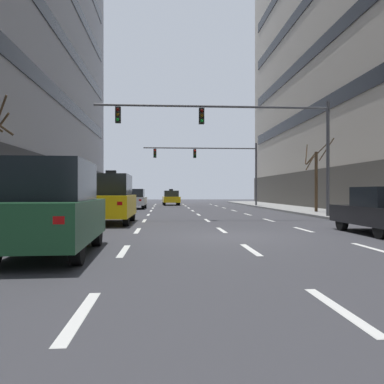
# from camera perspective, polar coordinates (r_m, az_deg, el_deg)

# --- Properties ---
(ground_plane) EXTENTS (120.00, 120.00, 0.00)m
(ground_plane) POSITION_cam_1_polar(r_m,az_deg,el_deg) (12.98, 5.61, -6.39)
(ground_plane) COLOR #38383D
(lane_stripe_l1_s2) EXTENTS (0.16, 2.00, 0.01)m
(lane_stripe_l1_s2) POSITION_cam_1_polar(r_m,az_deg,el_deg) (5.03, -15.89, -16.76)
(lane_stripe_l1_s2) COLOR silver
(lane_stripe_l1_s2) RESTS_ON ground
(lane_stripe_l1_s3) EXTENTS (0.16, 2.00, 0.01)m
(lane_stripe_l1_s3) POSITION_cam_1_polar(r_m,az_deg,el_deg) (9.87, -9.87, -8.42)
(lane_stripe_l1_s3) COLOR silver
(lane_stripe_l1_s3) RESTS_ON ground
(lane_stripe_l1_s4) EXTENTS (0.16, 2.00, 0.01)m
(lane_stripe_l1_s4) POSITION_cam_1_polar(r_m,az_deg,el_deg) (14.82, -7.90, -5.57)
(lane_stripe_l1_s4) COLOR silver
(lane_stripe_l1_s4) RESTS_ON ground
(lane_stripe_l1_s5) EXTENTS (0.16, 2.00, 0.01)m
(lane_stripe_l1_s5) POSITION_cam_1_polar(r_m,az_deg,el_deg) (19.79, -6.93, -4.15)
(lane_stripe_l1_s5) COLOR silver
(lane_stripe_l1_s5) RESTS_ON ground
(lane_stripe_l1_s6) EXTENTS (0.16, 2.00, 0.01)m
(lane_stripe_l1_s6) POSITION_cam_1_polar(r_m,az_deg,el_deg) (24.78, -6.35, -3.30)
(lane_stripe_l1_s6) COLOR silver
(lane_stripe_l1_s6) RESTS_ON ground
(lane_stripe_l1_s7) EXTENTS (0.16, 2.00, 0.01)m
(lane_stripe_l1_s7) POSITION_cam_1_polar(r_m,az_deg,el_deg) (29.77, -5.97, -2.73)
(lane_stripe_l1_s7) COLOR silver
(lane_stripe_l1_s7) RESTS_ON ground
(lane_stripe_l1_s8) EXTENTS (0.16, 2.00, 0.01)m
(lane_stripe_l1_s8) POSITION_cam_1_polar(r_m,az_deg,el_deg) (34.76, -5.69, -2.33)
(lane_stripe_l1_s8) COLOR silver
(lane_stripe_l1_s8) RESTS_ON ground
(lane_stripe_l1_s9) EXTENTS (0.16, 2.00, 0.01)m
(lane_stripe_l1_s9) POSITION_cam_1_polar(r_m,az_deg,el_deg) (39.76, -5.49, -2.03)
(lane_stripe_l1_s9) COLOR silver
(lane_stripe_l1_s9) RESTS_ON ground
(lane_stripe_l1_s10) EXTENTS (0.16, 2.00, 0.01)m
(lane_stripe_l1_s10) POSITION_cam_1_polar(r_m,az_deg,el_deg) (44.75, -5.33, -1.79)
(lane_stripe_l1_s10) COLOR silver
(lane_stripe_l1_s10) RESTS_ON ground
(lane_stripe_l2_s2) EXTENTS (0.16, 2.00, 0.01)m
(lane_stripe_l2_s2) POSITION_cam_1_polar(r_m,az_deg,el_deg) (5.39, 20.60, -15.62)
(lane_stripe_l2_s2) COLOR silver
(lane_stripe_l2_s2) RESTS_ON ground
(lane_stripe_l2_s3) EXTENTS (0.16, 2.00, 0.01)m
(lane_stripe_l2_s3) POSITION_cam_1_polar(r_m,az_deg,el_deg) (10.06, 8.51, -8.26)
(lane_stripe_l2_s3) COLOR silver
(lane_stripe_l2_s3) RESTS_ON ground
(lane_stripe_l2_s4) EXTENTS (0.16, 2.00, 0.01)m
(lane_stripe_l2_s4) POSITION_cam_1_polar(r_m,az_deg,el_deg) (14.95, 4.31, -5.52)
(lane_stripe_l2_s4) COLOR silver
(lane_stripe_l2_s4) RESTS_ON ground
(lane_stripe_l2_s5) EXTENTS (0.16, 2.00, 0.01)m
(lane_stripe_l2_s5) POSITION_cam_1_polar(r_m,az_deg,el_deg) (19.89, 2.21, -4.13)
(lane_stripe_l2_s5) COLOR silver
(lane_stripe_l2_s5) RESTS_ON ground
(lane_stripe_l2_s6) EXTENTS (0.16, 2.00, 0.01)m
(lane_stripe_l2_s6) POSITION_cam_1_polar(r_m,az_deg,el_deg) (24.85, 0.95, -3.29)
(lane_stripe_l2_s6) COLOR silver
(lane_stripe_l2_s6) RESTS_ON ground
(lane_stripe_l2_s7) EXTENTS (0.16, 2.00, 0.01)m
(lane_stripe_l2_s7) POSITION_cam_1_polar(r_m,az_deg,el_deg) (29.83, 0.11, -2.73)
(lane_stripe_l2_s7) COLOR silver
(lane_stripe_l2_s7) RESTS_ON ground
(lane_stripe_l2_s8) EXTENTS (0.16, 2.00, 0.01)m
(lane_stripe_l2_s8) POSITION_cam_1_polar(r_m,az_deg,el_deg) (34.81, -0.49, -2.33)
(lane_stripe_l2_s8) COLOR silver
(lane_stripe_l2_s8) RESTS_ON ground
(lane_stripe_l2_s9) EXTENTS (0.16, 2.00, 0.01)m
(lane_stripe_l2_s9) POSITION_cam_1_polar(r_m,az_deg,el_deg) (39.80, -0.94, -2.03)
(lane_stripe_l2_s9) COLOR silver
(lane_stripe_l2_s9) RESTS_ON ground
(lane_stripe_l2_s10) EXTENTS (0.16, 2.00, 0.01)m
(lane_stripe_l2_s10) POSITION_cam_1_polar(r_m,az_deg,el_deg) (44.79, -1.29, -1.79)
(lane_stripe_l2_s10) COLOR silver
(lane_stripe_l2_s10) RESTS_ON ground
(lane_stripe_l3_s3) EXTENTS (0.16, 2.00, 0.01)m
(lane_stripe_l3_s3) POSITION_cam_1_polar(r_m,az_deg,el_deg) (11.17, 24.64, -7.43)
(lane_stripe_l3_s3) COLOR silver
(lane_stripe_l3_s3) RESTS_ON ground
(lane_stripe_l3_s4) EXTENTS (0.16, 2.00, 0.01)m
(lane_stripe_l3_s4) POSITION_cam_1_polar(r_m,az_deg,el_deg) (15.72, 15.81, -5.25)
(lane_stripe_l3_s4) COLOR silver
(lane_stripe_l3_s4) RESTS_ON ground
(lane_stripe_l3_s5) EXTENTS (0.16, 2.00, 0.01)m
(lane_stripe_l3_s5) POSITION_cam_1_polar(r_m,az_deg,el_deg) (20.47, 11.04, -4.01)
(lane_stripe_l3_s5) COLOR silver
(lane_stripe_l3_s5) RESTS_ON ground
(lane_stripe_l3_s6) EXTENTS (0.16, 2.00, 0.01)m
(lane_stripe_l3_s6) POSITION_cam_1_polar(r_m,az_deg,el_deg) (25.32, 8.09, -3.23)
(lane_stripe_l3_s6) COLOR silver
(lane_stripe_l3_s6) RESTS_ON ground
(lane_stripe_l3_s7) EXTENTS (0.16, 2.00, 0.01)m
(lane_stripe_l3_s7) POSITION_cam_1_polar(r_m,az_deg,el_deg) (30.22, 6.09, -2.69)
(lane_stripe_l3_s7) COLOR silver
(lane_stripe_l3_s7) RESTS_ON ground
(lane_stripe_l3_s8) EXTENTS (0.16, 2.00, 0.01)m
(lane_stripe_l3_s8) POSITION_cam_1_polar(r_m,az_deg,el_deg) (35.15, 4.65, -2.30)
(lane_stripe_l3_s8) COLOR silver
(lane_stripe_l3_s8) RESTS_ON ground
(lane_stripe_l3_s9) EXTENTS (0.16, 2.00, 0.01)m
(lane_stripe_l3_s9) POSITION_cam_1_polar(r_m,az_deg,el_deg) (40.10, 3.57, -2.01)
(lane_stripe_l3_s9) COLOR silver
(lane_stripe_l3_s9) RESTS_ON ground
(lane_stripe_l3_s10) EXTENTS (0.16, 2.00, 0.01)m
(lane_stripe_l3_s10) POSITION_cam_1_polar(r_m,az_deg,el_deg) (45.06, 2.72, -1.78)
(lane_stripe_l3_s10) COLOR silver
(lane_stripe_l3_s10) RESTS_ON ground
(car_driving_0) EXTENTS (2.01, 4.54, 2.17)m
(car_driving_0) POSITION_cam_1_polar(r_m,az_deg,el_deg) (9.62, -19.59, -2.20)
(car_driving_0) COLOR black
(car_driving_0) RESTS_ON ground
(taxi_driving_1) EXTENTS (1.92, 4.22, 1.73)m
(taxi_driving_1) POSITION_cam_1_polar(r_m,az_deg,el_deg) (42.23, -3.06, -0.87)
(taxi_driving_1) COLOR black
(taxi_driving_1) RESTS_ON ground
(car_driving_2) EXTENTS (1.95, 4.51, 1.68)m
(car_driving_2) POSITION_cam_1_polar(r_m,az_deg,el_deg) (33.78, -8.35, -1.00)
(car_driving_2) COLOR black
(car_driving_2) RESTS_ON ground
(taxi_driving_3) EXTENTS (1.98, 4.64, 2.42)m
(taxi_driving_3) POSITION_cam_1_polar(r_m,az_deg,el_deg) (18.32, -11.67, -1.02)
(taxi_driving_3) COLOR black
(taxi_driving_3) RESTS_ON ground
(car_parked_1) EXTENTS (1.81, 4.32, 1.62)m
(car_parked_1) POSITION_cam_1_polar(r_m,az_deg,el_deg) (14.88, 25.91, -2.49)
(car_parked_1) COLOR black
(car_parked_1) RESTS_ON ground
(traffic_signal_0) EXTENTS (12.62, 0.34, 6.22)m
(traffic_signal_0) POSITION_cam_1_polar(r_m,az_deg,el_deg) (21.43, 7.52, 9.01)
(traffic_signal_0) COLOR #4C4C51
(traffic_signal_0) RESTS_ON sidewalk_right
(traffic_signal_1) EXTENTS (10.92, 0.35, 6.01)m
(traffic_signal_1) POSITION_cam_1_polar(r_m,az_deg,el_deg) (37.84, 3.40, 4.66)
(traffic_signal_1) COLOR #4C4C51
(traffic_signal_1) RESTS_ON sidewalk_right
(street_tree_0) EXTENTS (1.94, 1.70, 4.79)m
(street_tree_0) POSITION_cam_1_polar(r_m,az_deg,el_deg) (27.30, 17.53, 2.23)
(street_tree_0) COLOR #4C3823
(street_tree_0) RESTS_ON sidewalk_right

